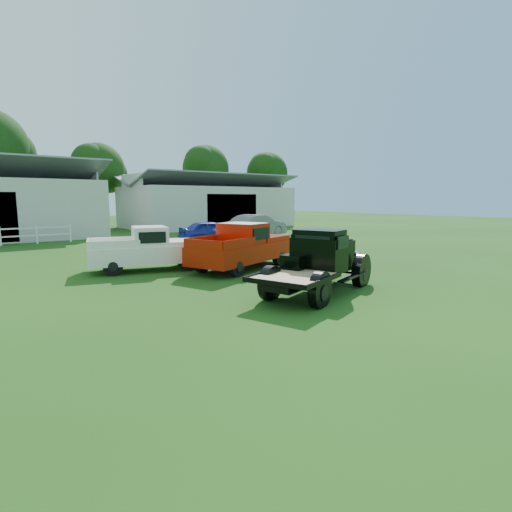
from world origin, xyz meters
TOP-DOWN VIEW (x-y plane):
  - ground at (0.00, 0.00)m, footprint 120.00×120.00m
  - shed_right at (14.00, 27.00)m, footprint 16.80×9.20m
  - tree_c at (5.00, 33.00)m, footprint 5.40×5.40m
  - tree_d at (18.00, 34.00)m, footprint 6.00×6.00m
  - tree_e at (26.00, 32.00)m, footprint 5.70×5.70m
  - vintage_flatbed at (1.27, -0.48)m, footprint 5.27×3.37m
  - red_pickup at (1.97, 4.42)m, footprint 5.60×3.63m
  - white_pickup at (-1.22, 6.46)m, footprint 5.04×3.07m
  - misc_car_blue at (6.38, 14.05)m, footprint 4.45×2.44m
  - misc_car_grey at (10.72, 14.58)m, footprint 5.43×2.84m

SIDE VIEW (x-z plane):
  - ground at x=0.00m, z-range 0.00..0.00m
  - misc_car_blue at x=6.38m, z-range 0.00..1.43m
  - misc_car_grey at x=10.72m, z-range 0.00..1.70m
  - white_pickup at x=-1.22m, z-range 0.00..1.73m
  - red_pickup at x=1.97m, z-range 0.00..1.91m
  - vintage_flatbed at x=1.27m, z-range 0.00..1.94m
  - shed_right at x=14.00m, z-range 0.00..5.20m
  - tree_c at x=5.00m, z-range 0.00..9.00m
  - tree_e at x=26.00m, z-range 0.00..9.50m
  - tree_d at x=18.00m, z-range 0.00..10.00m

